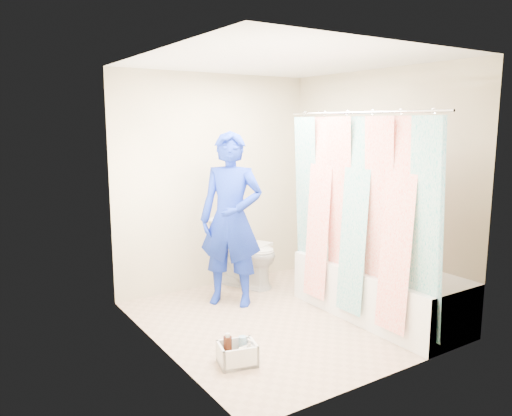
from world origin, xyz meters
TOP-DOWN VIEW (x-y plane):
  - floor at (0.00, 0.00)m, footprint 2.60×2.60m
  - ceiling at (0.00, 0.00)m, footprint 2.40×2.60m
  - wall_back at (0.00, 1.30)m, footprint 2.40×0.02m
  - wall_front at (0.00, -1.30)m, footprint 2.40×0.02m
  - wall_left at (-1.20, 0.00)m, footprint 0.02×2.60m
  - wall_right at (1.20, 0.00)m, footprint 0.02×2.60m
  - bathtub at (0.85, -0.43)m, footprint 0.70×1.75m
  - curtain_rod at (0.52, -0.43)m, footprint 0.02×1.90m
  - shower_curtain at (0.52, -0.43)m, footprint 0.06×1.75m
  - toilet at (0.26, 1.08)m, footprint 0.73×0.90m
  - tank_lid at (0.31, 0.96)m, footprint 0.54×0.40m
  - tank_internals at (0.13, 1.26)m, footprint 0.18×0.11m
  - plumber at (-0.17, 0.66)m, footprint 0.76×0.76m
  - cleaning_caddy at (-0.80, -0.54)m, footprint 0.34×0.29m

SIDE VIEW (x-z plane):
  - floor at x=0.00m, z-range 0.00..0.00m
  - cleaning_caddy at x=-0.80m, z-range -0.03..0.19m
  - bathtub at x=0.85m, z-range 0.02..0.52m
  - toilet at x=0.26m, z-range 0.00..0.80m
  - tank_lid at x=0.31m, z-range 0.45..0.49m
  - tank_internals at x=0.13m, z-range 0.66..0.92m
  - plumber at x=-0.17m, z-range 0.00..1.78m
  - shower_curtain at x=0.52m, z-range 0.12..1.92m
  - wall_back at x=0.00m, z-range 0.00..2.40m
  - wall_front at x=0.00m, z-range 0.00..2.40m
  - wall_left at x=-1.20m, z-range 0.00..2.40m
  - wall_right at x=1.20m, z-range 0.00..2.40m
  - curtain_rod at x=0.52m, z-range 1.94..1.96m
  - ceiling at x=0.00m, z-range 2.39..2.41m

